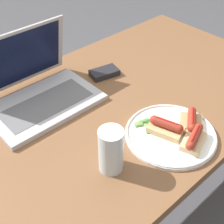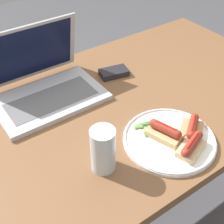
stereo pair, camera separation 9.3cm
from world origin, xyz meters
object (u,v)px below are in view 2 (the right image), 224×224
(laptop, at_px, (44,86))
(plate, at_px, (169,139))
(drinking_glass, at_px, (103,150))
(external_drive, at_px, (114,72))

(laptop, bearing_deg, plate, -64.06)
(laptop, xyz_separation_m, plate, (0.21, -0.43, -0.04))
(drinking_glass, relative_size, external_drive, 1.15)
(external_drive, bearing_deg, plate, -87.99)
(laptop, bearing_deg, external_drive, -6.83)
(plate, distance_m, drinking_glass, 0.23)
(plate, xyz_separation_m, external_drive, (0.07, 0.39, 0.00))
(drinking_glass, bearing_deg, plate, -8.47)
(plate, height_order, drinking_glass, drinking_glass)
(laptop, distance_m, plate, 0.48)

